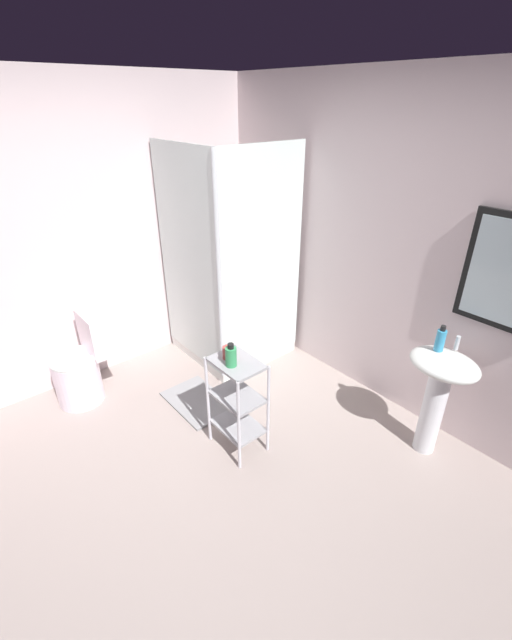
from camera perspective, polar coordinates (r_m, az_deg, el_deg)
name	(u,v)px	position (r m, az deg, el deg)	size (l,w,h in m)	color
ground_plane	(198,498)	(2.98, -7.97, -22.97)	(4.20, 4.20, 0.02)	gray
wall_back	(393,253)	(3.37, 18.18, 8.72)	(4.20, 0.14, 2.50)	silver
wall_left	(61,244)	(3.76, -25.12, 9.43)	(0.10, 4.20, 2.50)	silver
shower_stall	(230,313)	(4.00, -3.60, 0.93)	(0.92, 0.92, 2.00)	white
pedestal_sink	(439,384)	(3.11, 23.75, -8.05)	(0.46, 0.37, 0.81)	white
sink_faucet	(457,343)	(3.07, 25.81, -2.85)	(0.03, 0.03, 0.10)	silver
toilet	(82,366)	(3.78, -22.70, -5.87)	(0.37, 0.49, 0.76)	white
storage_cart	(237,398)	(2.97, -2.56, -10.61)	(0.38, 0.28, 0.74)	silver
hand_soap_bottle	(440,340)	(2.99, 23.91, -2.48)	(0.06, 0.06, 0.18)	#389ED1
body_wash_bottle_green	(231,356)	(2.72, -3.44, -4.96)	(0.07, 0.07, 0.17)	#369C5A
rinse_cup	(228,353)	(2.81, -3.89, -4.47)	(0.07, 0.07, 0.09)	#B24742
bath_mat	(198,401)	(3.65, -7.98, -10.93)	(0.60, 0.40, 0.02)	gray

